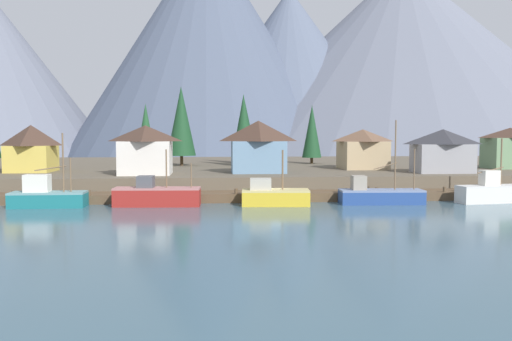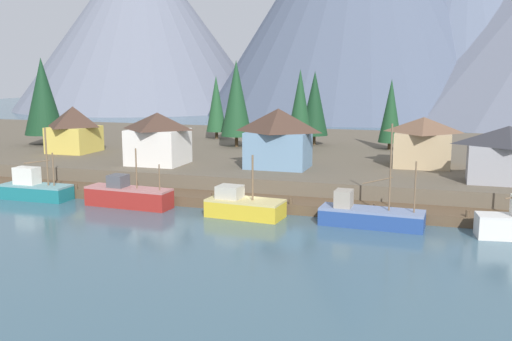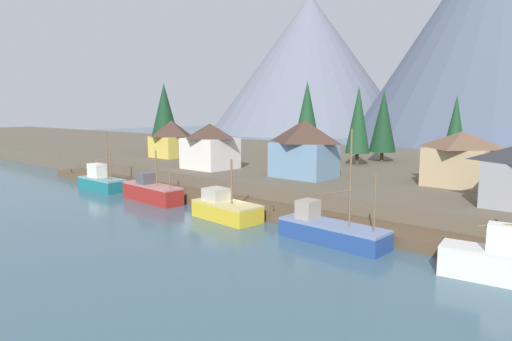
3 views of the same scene
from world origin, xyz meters
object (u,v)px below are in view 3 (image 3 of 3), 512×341
at_px(conifer_back_left, 304,122).
at_px(conifer_near_left, 383,121).
at_px(fishing_boat_red, 152,192).
at_px(house_tan, 461,158).
at_px(fishing_boat_teal, 101,181).
at_px(house_white, 210,146).
at_px(house_yellow, 172,138).
at_px(conifer_near_right, 307,115).
at_px(fishing_boat_yellow, 225,209).
at_px(house_blue, 304,148).
at_px(conifer_mid_right, 358,120).
at_px(fishing_boat_blue, 331,230).
at_px(conifer_mid_left, 164,114).
at_px(conifer_back_right, 455,128).

bearing_deg(conifer_back_left, conifer_near_left, -10.72).
distance_m(fishing_boat_red, conifer_near_left, 38.51).
distance_m(house_tan, conifer_near_left, 23.24).
height_order(fishing_boat_teal, house_white, house_white).
relative_size(house_yellow, conifer_near_right, 0.50).
distance_m(house_tan, conifer_near_right, 29.26).
bearing_deg(conifer_near_left, fishing_boat_yellow, -88.57).
bearing_deg(fishing_boat_red, fishing_boat_teal, -177.06).
bearing_deg(fishing_boat_yellow, house_tan, 57.20).
relative_size(house_blue, conifer_near_right, 0.58).
height_order(fishing_boat_teal, fishing_boat_yellow, fishing_boat_teal).
bearing_deg(fishing_boat_teal, fishing_boat_yellow, -0.90).
distance_m(fishing_boat_yellow, conifer_near_left, 37.14).
distance_m(fishing_boat_yellow, conifer_mid_right, 30.28).
height_order(fishing_boat_red, conifer_near_right, conifer_near_right).
bearing_deg(conifer_near_right, fishing_boat_blue, -52.50).
xyz_separation_m(fishing_boat_red, conifer_mid_left, (-27.63, 23.20, 8.81)).
height_order(house_white, conifer_back_left, conifer_back_left).
relative_size(fishing_boat_yellow, conifer_mid_right, 0.65).
bearing_deg(house_white, house_yellow, 159.48).
bearing_deg(conifer_mid_right, fishing_boat_teal, -128.11).
relative_size(fishing_boat_yellow, conifer_near_left, 0.66).
height_order(house_tan, conifer_near_right, conifer_near_right).
xyz_separation_m(house_yellow, house_blue, (30.67, -4.25, 0.27)).
relative_size(conifer_mid_right, conifer_back_left, 1.10).
height_order(fishing_boat_blue, house_blue, house_blue).
xyz_separation_m(fishing_boat_teal, fishing_boat_yellow, (23.96, -0.49, -0.10)).
height_order(conifer_mid_left, conifer_mid_right, conifer_mid_left).
bearing_deg(fishing_boat_teal, conifer_back_left, 82.02).
relative_size(house_yellow, conifer_back_left, 0.61).
bearing_deg(fishing_boat_red, conifer_back_right, 58.96).
relative_size(fishing_boat_teal, fishing_boat_red, 0.84).
bearing_deg(fishing_boat_red, house_yellow, 139.73).
bearing_deg(house_white, house_blue, 6.92).
xyz_separation_m(fishing_boat_teal, fishing_boat_red, (11.41, -0.09, -0.01)).
height_order(fishing_boat_yellow, conifer_mid_right, conifer_mid_right).
xyz_separation_m(fishing_boat_teal, conifer_back_left, (5.67, 39.09, 7.21)).
bearing_deg(house_tan, fishing_boat_yellow, -127.54).
bearing_deg(conifer_near_right, fishing_boat_red, -91.99).
bearing_deg(fishing_boat_yellow, house_white, 145.93).
relative_size(fishing_boat_yellow, conifer_back_left, 0.71).
xyz_separation_m(fishing_boat_teal, conifer_near_right, (12.46, 30.02, 8.58)).
relative_size(conifer_near_left, conifer_mid_right, 0.98).
bearing_deg(house_blue, house_white, -173.08).
xyz_separation_m(conifer_near_left, conifer_back_left, (-17.38, 3.29, -0.51)).
xyz_separation_m(house_white, conifer_near_left, (14.13, 24.20, 3.17)).
relative_size(house_blue, conifer_mid_left, 0.56).
height_order(fishing_boat_red, conifer_near_left, conifer_near_left).
bearing_deg(house_blue, conifer_mid_right, 93.90).
bearing_deg(house_white, conifer_back_right, 40.79).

